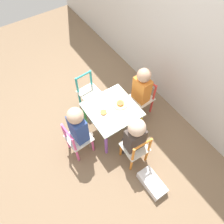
% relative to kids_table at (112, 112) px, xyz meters
% --- Properties ---
extents(ground_plane, '(6.00, 6.00, 0.00)m').
position_rel_kids_table_xyz_m(ground_plane, '(0.00, 0.00, -0.36)').
color(ground_plane, '#7F664C').
extents(house_wall, '(6.00, 0.06, 2.60)m').
position_rel_kids_table_xyz_m(house_wall, '(0.00, 0.92, 0.94)').
color(house_wall, silver).
rests_on(house_wall, ground_plane).
extents(kids_table, '(0.55, 0.55, 0.43)m').
position_rel_kids_table_xyz_m(kids_table, '(0.00, 0.00, 0.00)').
color(kids_table, silver).
rests_on(kids_table, ground_plane).
extents(chair_red, '(0.28, 0.28, 0.52)m').
position_rel_kids_table_xyz_m(chair_red, '(-0.03, 0.49, -0.11)').
color(chair_red, silver).
rests_on(chair_red, ground_plane).
extents(chair_pink, '(0.28, 0.28, 0.52)m').
position_rel_kids_table_xyz_m(chair_pink, '(0.03, -0.49, -0.11)').
color(chair_pink, silver).
rests_on(chair_pink, ground_plane).
extents(chair_orange, '(0.27, 0.27, 0.52)m').
position_rel_kids_table_xyz_m(chair_orange, '(0.49, -0.02, -0.11)').
color(chair_orange, silver).
rests_on(chair_orange, ground_plane).
extents(chair_teal, '(0.28, 0.28, 0.52)m').
position_rel_kids_table_xyz_m(chair_teal, '(-0.49, -0.04, -0.11)').
color(chair_teal, silver).
rests_on(chair_teal, ground_plane).
extents(child_back, '(0.21, 0.22, 0.77)m').
position_rel_kids_table_xyz_m(child_back, '(-0.03, 0.43, 0.10)').
color(child_back, '#38383D').
rests_on(child_back, ground_plane).
extents(child_front, '(0.21, 0.22, 0.78)m').
position_rel_kids_table_xyz_m(child_front, '(0.03, -0.43, 0.11)').
color(child_front, '#7A6B5B').
rests_on(child_front, ground_plane).
extents(child_right, '(0.23, 0.20, 0.74)m').
position_rel_kids_table_xyz_m(child_right, '(0.43, -0.01, 0.09)').
color(child_right, '#38383D').
rests_on(child_right, ground_plane).
extents(plate_back, '(0.17, 0.17, 0.03)m').
position_rel_kids_table_xyz_m(plate_back, '(0.00, 0.11, 0.07)').
color(plate_back, '#EADB66').
rests_on(plate_back, kids_table).
extents(plate_front, '(0.17, 0.17, 0.03)m').
position_rel_kids_table_xyz_m(plate_front, '(-0.00, -0.11, 0.07)').
color(plate_front, white).
rests_on(plate_front, kids_table).
extents(storage_bin, '(0.34, 0.17, 0.10)m').
position_rel_kids_table_xyz_m(storage_bin, '(0.85, -0.04, -0.31)').
color(storage_bin, silver).
rests_on(storage_bin, ground_plane).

